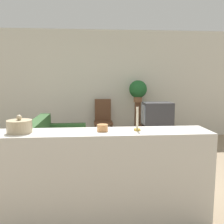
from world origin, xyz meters
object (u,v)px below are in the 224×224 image
(potted_plant, at_px, (138,90))
(decorative_bowl, at_px, (19,126))
(wooden_chair, at_px, (103,118))
(couch, at_px, (55,151))
(television, at_px, (157,114))

(potted_plant, bearing_deg, decorative_bowl, -117.73)
(potted_plant, distance_m, decorative_bowl, 3.98)
(wooden_chair, relative_size, decorative_bowl, 4.12)
(wooden_chair, distance_m, decorative_bowl, 3.66)
(couch, bearing_deg, television, 25.33)
(couch, relative_size, decorative_bowl, 8.55)
(wooden_chair, bearing_deg, couch, -117.29)
(potted_plant, relative_size, decorative_bowl, 2.18)
(television, bearing_deg, potted_plant, 107.46)
(television, xyz_separation_m, potted_plant, (-0.26, 0.84, 0.48))
(wooden_chair, distance_m, potted_plant, 1.10)
(couch, relative_size, television, 3.37)
(decorative_bowl, bearing_deg, wooden_chair, 74.10)
(decorative_bowl, bearing_deg, potted_plant, 62.27)
(potted_plant, bearing_deg, couch, -134.49)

